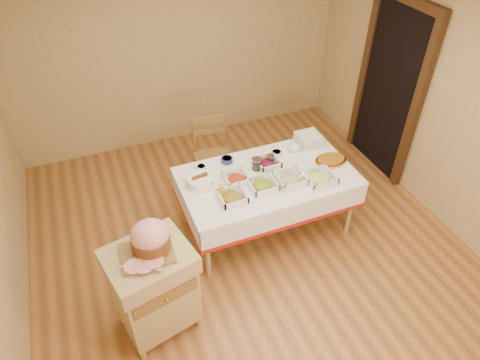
% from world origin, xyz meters
% --- Properties ---
extents(room_shell, '(5.00, 5.00, 5.00)m').
position_xyz_m(room_shell, '(0.00, 0.00, 1.30)').
color(room_shell, '#9B622F').
rests_on(room_shell, ground).
extents(doorway, '(0.09, 1.10, 2.20)m').
position_xyz_m(doorway, '(2.20, 0.90, 1.11)').
color(doorway, black).
rests_on(doorway, ground).
extents(dining_table, '(1.82, 1.02, 0.76)m').
position_xyz_m(dining_table, '(0.30, 0.30, 0.60)').
color(dining_table, tan).
rests_on(dining_table, ground).
extents(butcher_cart, '(0.78, 0.69, 0.95)m').
position_xyz_m(butcher_cart, '(-1.11, -0.46, 0.54)').
color(butcher_cart, tan).
rests_on(butcher_cart, ground).
extents(dining_chair, '(0.47, 0.45, 0.95)m').
position_xyz_m(dining_chair, '(-0.00, 1.21, 0.49)').
color(dining_chair, brown).
rests_on(dining_chair, ground).
extents(ham_on_board, '(0.44, 0.42, 0.29)m').
position_xyz_m(ham_on_board, '(-1.06, -0.43, 1.08)').
color(ham_on_board, brown).
rests_on(ham_on_board, butcher_cart).
extents(serving_dish_a, '(0.26, 0.26, 0.11)m').
position_xyz_m(serving_dish_a, '(-0.18, 0.08, 0.80)').
color(serving_dish_a, silver).
rests_on(serving_dish_a, dining_table).
extents(serving_dish_b, '(0.27, 0.27, 0.11)m').
position_xyz_m(serving_dish_b, '(0.17, 0.14, 0.80)').
color(serving_dish_b, silver).
rests_on(serving_dish_b, dining_table).
extents(serving_dish_c, '(0.29, 0.29, 0.12)m').
position_xyz_m(serving_dish_c, '(0.48, 0.12, 0.80)').
color(serving_dish_c, silver).
rests_on(serving_dish_c, dining_table).
extents(serving_dish_d, '(0.29, 0.29, 0.11)m').
position_xyz_m(serving_dish_d, '(0.76, 0.03, 0.80)').
color(serving_dish_d, silver).
rests_on(serving_dish_d, dining_table).
extents(serving_dish_e, '(0.24, 0.23, 0.11)m').
position_xyz_m(serving_dish_e, '(-0.04, 0.33, 0.80)').
color(serving_dish_e, silver).
rests_on(serving_dish_e, dining_table).
extents(serving_dish_f, '(0.25, 0.24, 0.11)m').
position_xyz_m(serving_dish_f, '(0.37, 0.45, 0.80)').
color(serving_dish_f, silver).
rests_on(serving_dish_f, dining_table).
extents(small_bowl_left, '(0.11, 0.11, 0.05)m').
position_xyz_m(small_bowl_left, '(-0.31, 0.65, 0.79)').
color(small_bowl_left, silver).
rests_on(small_bowl_left, dining_table).
extents(small_bowl_mid, '(0.13, 0.13, 0.05)m').
position_xyz_m(small_bowl_mid, '(-0.01, 0.68, 0.79)').
color(small_bowl_mid, navy).
rests_on(small_bowl_mid, dining_table).
extents(small_bowl_right, '(0.12, 0.12, 0.06)m').
position_xyz_m(small_bowl_right, '(0.54, 0.58, 0.79)').
color(small_bowl_right, silver).
rests_on(small_bowl_right, dining_table).
extents(bowl_white_imported, '(0.18, 0.18, 0.04)m').
position_xyz_m(bowl_white_imported, '(0.32, 0.57, 0.78)').
color(bowl_white_imported, silver).
rests_on(bowl_white_imported, dining_table).
extents(bowl_small_imported, '(0.19, 0.19, 0.05)m').
position_xyz_m(bowl_small_imported, '(0.77, 0.60, 0.78)').
color(bowl_small_imported, silver).
rests_on(bowl_small_imported, dining_table).
extents(preserve_jar_left, '(0.11, 0.11, 0.13)m').
position_xyz_m(preserve_jar_left, '(0.24, 0.44, 0.82)').
color(preserve_jar_left, silver).
rests_on(preserve_jar_left, dining_table).
extents(preserve_jar_right, '(0.09, 0.09, 0.11)m').
position_xyz_m(preserve_jar_right, '(0.41, 0.47, 0.81)').
color(preserve_jar_right, silver).
rests_on(preserve_jar_right, dining_table).
extents(mustard_bottle, '(0.05, 0.05, 0.17)m').
position_xyz_m(mustard_bottle, '(-0.26, 0.18, 0.84)').
color(mustard_bottle, gold).
rests_on(mustard_bottle, dining_table).
extents(bread_basket, '(0.28, 0.28, 0.12)m').
position_xyz_m(bread_basket, '(-0.40, 0.41, 0.81)').
color(bread_basket, white).
rests_on(bread_basket, dining_table).
extents(plate_stack, '(0.26, 0.26, 0.13)m').
position_xyz_m(plate_stack, '(0.97, 0.65, 0.82)').
color(plate_stack, silver).
rests_on(plate_stack, dining_table).
extents(brass_platter, '(0.36, 0.26, 0.05)m').
position_xyz_m(brass_platter, '(1.04, 0.26, 0.78)').
color(brass_platter, '#C38B37').
rests_on(brass_platter, dining_table).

